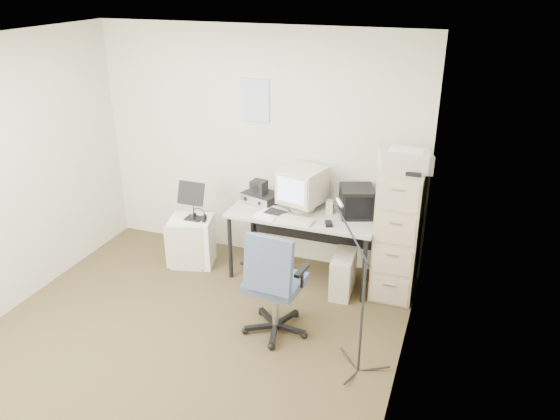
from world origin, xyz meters
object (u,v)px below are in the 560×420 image
(office_chair, at_px, (275,281))
(filing_cabinet, at_px, (398,232))
(desk, at_px, (304,244))
(side_cart, at_px, (192,241))

(office_chair, bearing_deg, filing_cabinet, 54.85)
(desk, height_order, side_cart, desk)
(desk, relative_size, side_cart, 2.75)
(office_chair, xyz_separation_m, side_cart, (-1.28, 0.85, -0.24))
(desk, bearing_deg, office_chair, -86.43)
(desk, xyz_separation_m, office_chair, (0.06, -1.02, 0.15))
(side_cart, bearing_deg, office_chair, -48.04)
(filing_cabinet, xyz_separation_m, side_cart, (-2.16, -0.20, -0.38))
(filing_cabinet, relative_size, desk, 0.87)
(desk, xyz_separation_m, side_cart, (-1.21, -0.17, -0.09))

